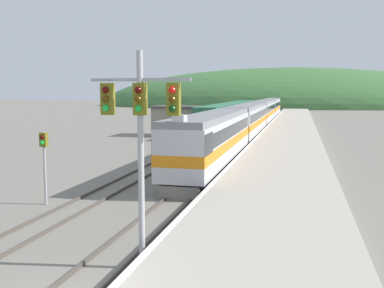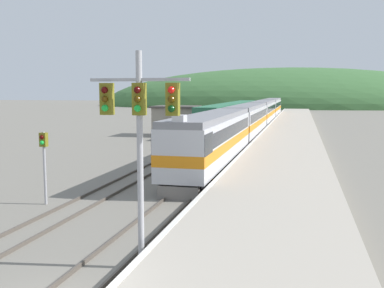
% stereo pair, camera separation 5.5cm
% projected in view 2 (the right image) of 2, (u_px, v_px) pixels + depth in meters
% --- Properties ---
extents(track_main, '(1.52, 180.00, 0.16)m').
position_uv_depth(track_main, '(264.00, 124.00, 79.15)').
color(track_main, '#4C443D').
rests_on(track_main, ground).
extents(track_siding, '(1.52, 180.00, 0.16)m').
position_uv_depth(track_siding, '(239.00, 123.00, 80.21)').
color(track_siding, '#4C443D').
rests_on(track_siding, ground).
extents(platform, '(6.74, 140.00, 0.90)m').
position_uv_depth(platform, '(291.00, 132.00, 58.64)').
color(platform, '#ADA393').
rests_on(platform, ground).
extents(distant_hills, '(145.59, 65.52, 29.26)m').
position_uv_depth(distant_hills, '(284.00, 106.00, 171.09)').
color(distant_hills, '#3D6B38').
rests_on(distant_hills, ground).
extents(station_shed, '(5.81, 4.94, 3.90)m').
position_uv_depth(station_shed, '(176.00, 121.00, 58.60)').
color(station_shed, gray).
rests_on(station_shed, ground).
extents(express_train_lead_car, '(2.92, 20.09, 4.55)m').
position_uv_depth(express_train_lead_car, '(213.00, 139.00, 33.00)').
color(express_train_lead_car, black).
rests_on(express_train_lead_car, ground).
extents(carriage_second, '(2.91, 21.80, 4.19)m').
position_uv_depth(carriage_second, '(248.00, 120.00, 54.29)').
color(carriage_second, black).
rests_on(carriage_second, ground).
extents(carriage_third, '(2.91, 21.80, 4.19)m').
position_uv_depth(carriage_third, '(263.00, 112.00, 76.17)').
color(carriage_third, black).
rests_on(carriage_third, ground).
extents(carriage_fourth, '(2.91, 21.80, 4.19)m').
position_uv_depth(carriage_fourth, '(272.00, 107.00, 98.06)').
color(carriage_fourth, black).
rests_on(carriage_fourth, ground).
extents(siding_train, '(2.90, 42.63, 3.94)m').
position_uv_depth(siding_train, '(232.00, 115.00, 71.96)').
color(siding_train, black).
rests_on(siding_train, ground).
extents(signal_mast_main, '(3.30, 0.42, 7.06)m').
position_uv_depth(signal_mast_main, '(139.00, 122.00, 14.21)').
color(signal_mast_main, '#9E9EA3').
rests_on(signal_mast_main, ground).
extents(signal_post_siding, '(0.36, 0.42, 3.76)m').
position_uv_depth(signal_post_siding, '(44.00, 152.00, 22.80)').
color(signal_post_siding, '#9E9EA3').
rests_on(signal_post_siding, ground).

